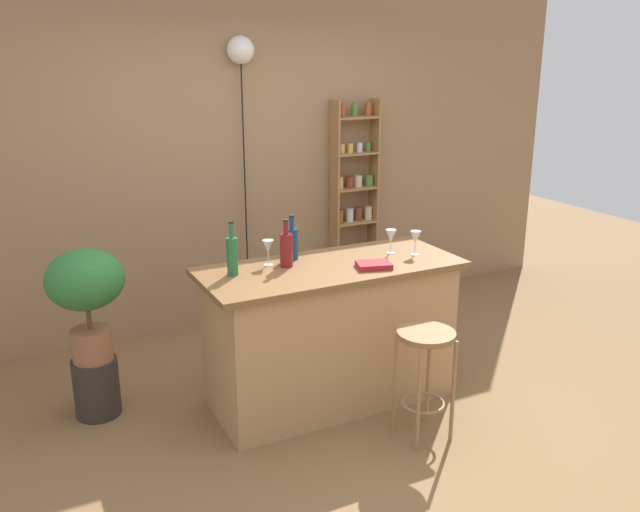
{
  "coord_description": "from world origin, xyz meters",
  "views": [
    {
      "loc": [
        -1.89,
        -3.27,
        2.24
      ],
      "look_at": [
        0.05,
        0.55,
        0.93
      ],
      "focal_mm": 37.67,
      "sensor_mm": 36.0,
      "label": 1
    }
  ],
  "objects_px": {
    "wine_glass_center": "(268,247)",
    "cookbook": "(374,265)",
    "bar_stool": "(425,359)",
    "wine_glass_left": "(391,236)",
    "bottle_spirits_clear": "(232,255)",
    "bottle_soda_blue": "(286,249)",
    "pendant_globe_light": "(241,55)",
    "wine_glass_right": "(415,238)",
    "potted_plant": "(86,289)",
    "plant_stool": "(97,387)",
    "spice_shelf": "(354,209)",
    "bottle_sauce_amber": "(292,243)"
  },
  "relations": [
    {
      "from": "bar_stool",
      "to": "bottle_soda_blue",
      "type": "relative_size",
      "value": 2.24
    },
    {
      "from": "bar_stool",
      "to": "wine_glass_right",
      "type": "distance_m",
      "value": 0.87
    },
    {
      "from": "wine_glass_center",
      "to": "cookbook",
      "type": "height_order",
      "value": "wine_glass_center"
    },
    {
      "from": "bottle_soda_blue",
      "to": "wine_glass_right",
      "type": "relative_size",
      "value": 1.85
    },
    {
      "from": "wine_glass_center",
      "to": "wine_glass_right",
      "type": "bearing_deg",
      "value": -13.8
    },
    {
      "from": "bottle_soda_blue",
      "to": "pendant_globe_light",
      "type": "bearing_deg",
      "value": 79.12
    },
    {
      "from": "bottle_spirits_clear",
      "to": "bottle_soda_blue",
      "type": "xyz_separation_m",
      "value": [
        0.36,
        0.01,
        -0.01
      ]
    },
    {
      "from": "plant_stool",
      "to": "wine_glass_right",
      "type": "xyz_separation_m",
      "value": [
        2.02,
        -0.55,
        0.87
      ]
    },
    {
      "from": "plant_stool",
      "to": "wine_glass_right",
      "type": "relative_size",
      "value": 2.32
    },
    {
      "from": "potted_plant",
      "to": "pendant_globe_light",
      "type": "bearing_deg",
      "value": 35.98
    },
    {
      "from": "bottle_spirits_clear",
      "to": "pendant_globe_light",
      "type": "height_order",
      "value": "pendant_globe_light"
    },
    {
      "from": "spice_shelf",
      "to": "pendant_globe_light",
      "type": "relative_size",
      "value": 0.78
    },
    {
      "from": "plant_stool",
      "to": "pendant_globe_light",
      "type": "bearing_deg",
      "value": 35.98
    },
    {
      "from": "spice_shelf",
      "to": "wine_glass_left",
      "type": "xyz_separation_m",
      "value": [
        -0.55,
        -1.45,
        0.17
      ]
    },
    {
      "from": "spice_shelf",
      "to": "bottle_soda_blue",
      "type": "bearing_deg",
      "value": -132.62
    },
    {
      "from": "pendant_globe_light",
      "to": "bottle_spirits_clear",
      "type": "bearing_deg",
      "value": -113.7
    },
    {
      "from": "bottle_soda_blue",
      "to": "spice_shelf",
      "type": "bearing_deg",
      "value": 47.38
    },
    {
      "from": "bar_stool",
      "to": "wine_glass_right",
      "type": "height_order",
      "value": "wine_glass_right"
    },
    {
      "from": "bottle_sauce_amber",
      "to": "pendant_globe_light",
      "type": "distance_m",
      "value": 1.76
    },
    {
      "from": "bottle_spirits_clear",
      "to": "wine_glass_right",
      "type": "bearing_deg",
      "value": -7.22
    },
    {
      "from": "potted_plant",
      "to": "spice_shelf",
      "type": "bearing_deg",
      "value": 22.27
    },
    {
      "from": "bottle_soda_blue",
      "to": "pendant_globe_light",
      "type": "distance_m",
      "value": 1.86
    },
    {
      "from": "wine_glass_right",
      "to": "potted_plant",
      "type": "bearing_deg",
      "value": 164.66
    },
    {
      "from": "bar_stool",
      "to": "wine_glass_left",
      "type": "relative_size",
      "value": 4.15
    },
    {
      "from": "wine_glass_left",
      "to": "pendant_globe_light",
      "type": "height_order",
      "value": "pendant_globe_light"
    },
    {
      "from": "bottle_sauce_amber",
      "to": "spice_shelf",
      "type": "bearing_deg",
      "value": 46.9
    },
    {
      "from": "wine_glass_left",
      "to": "cookbook",
      "type": "xyz_separation_m",
      "value": [
        -0.26,
        -0.22,
        -0.1
      ]
    },
    {
      "from": "plant_stool",
      "to": "potted_plant",
      "type": "relative_size",
      "value": 0.53
    },
    {
      "from": "plant_stool",
      "to": "wine_glass_left",
      "type": "xyz_separation_m",
      "value": [
        1.9,
        -0.45,
        0.87
      ]
    },
    {
      "from": "bar_stool",
      "to": "plant_stool",
      "type": "relative_size",
      "value": 1.78
    },
    {
      "from": "plant_stool",
      "to": "bottle_sauce_amber",
      "type": "distance_m",
      "value": 1.55
    },
    {
      "from": "bottle_soda_blue",
      "to": "wine_glass_left",
      "type": "xyz_separation_m",
      "value": [
        0.74,
        -0.06,
        0.0
      ]
    },
    {
      "from": "cookbook",
      "to": "bottle_soda_blue",
      "type": "bearing_deg",
      "value": 166.28
    },
    {
      "from": "bar_stool",
      "to": "bottle_spirits_clear",
      "type": "relative_size",
      "value": 2.04
    },
    {
      "from": "bottle_spirits_clear",
      "to": "wine_glass_right",
      "type": "height_order",
      "value": "bottle_spirits_clear"
    },
    {
      "from": "bottle_sauce_amber",
      "to": "wine_glass_left",
      "type": "relative_size",
      "value": 1.79
    },
    {
      "from": "wine_glass_left",
      "to": "cookbook",
      "type": "bearing_deg",
      "value": -140.28
    },
    {
      "from": "spice_shelf",
      "to": "bottle_sauce_amber",
      "type": "height_order",
      "value": "spice_shelf"
    },
    {
      "from": "bottle_soda_blue",
      "to": "wine_glass_center",
      "type": "xyz_separation_m",
      "value": [
        -0.09,
        0.07,
        0.0
      ]
    },
    {
      "from": "wine_glass_left",
      "to": "potted_plant",
      "type": "bearing_deg",
      "value": 166.65
    },
    {
      "from": "spice_shelf",
      "to": "wine_glass_center",
      "type": "distance_m",
      "value": 1.92
    },
    {
      "from": "wine_glass_right",
      "to": "cookbook",
      "type": "distance_m",
      "value": 0.42
    },
    {
      "from": "bar_stool",
      "to": "wine_glass_left",
      "type": "xyz_separation_m",
      "value": [
        0.19,
        0.7,
        0.55
      ]
    },
    {
      "from": "bottle_soda_blue",
      "to": "bar_stool",
      "type": "bearing_deg",
      "value": -54.1
    },
    {
      "from": "spice_shelf",
      "to": "potted_plant",
      "type": "xyz_separation_m",
      "value": [
        -2.45,
        -1.0,
        -0.04
      ]
    },
    {
      "from": "cookbook",
      "to": "pendant_globe_light",
      "type": "distance_m",
      "value": 2.13
    },
    {
      "from": "bottle_sauce_amber",
      "to": "wine_glass_left",
      "type": "xyz_separation_m",
      "value": [
        0.64,
        -0.18,
        0.01
      ]
    },
    {
      "from": "bar_stool",
      "to": "bottle_sauce_amber",
      "type": "height_order",
      "value": "bottle_sauce_amber"
    },
    {
      "from": "wine_glass_left",
      "to": "wine_glass_right",
      "type": "bearing_deg",
      "value": -39.97
    },
    {
      "from": "cookbook",
      "to": "bar_stool",
      "type": "bearing_deg",
      "value": -65.23
    }
  ]
}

